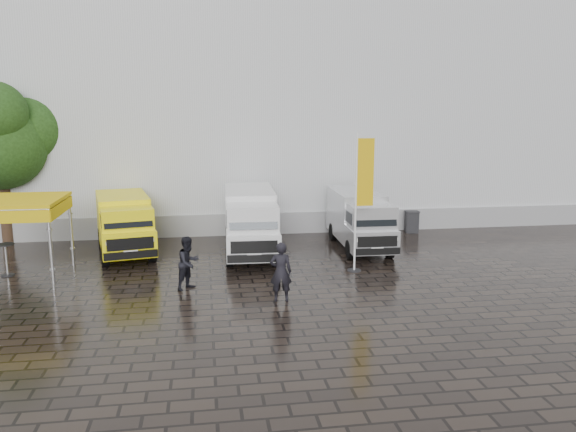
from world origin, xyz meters
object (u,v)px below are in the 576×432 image
Objects in this scene: van_yellow at (124,226)px; van_silver at (360,221)px; person_front at (281,272)px; person_tent at (189,263)px; flagpole at (361,195)px; canopy_tent at (14,204)px; wheelie_bin at (412,222)px; cocktail_table at (6,260)px; van_white at (250,223)px.

van_yellow and van_silver have the same top height.
person_front reaches higher than person_tent.
flagpole is (-0.92, -3.30, 1.61)m from van_silver.
van_silver is at bearing -14.45° from van_yellow.
flagpole is 2.70× the size of person_front.
canopy_tent reaches higher than wheelie_bin.
van_yellow reaches higher than person_tent.
wheelie_bin is at bearing 39.84° from van_silver.
canopy_tent is at bearing 115.20° from person_tent.
flagpole reaches higher than van_yellow.
cocktail_table is at bearing 174.36° from flagpole.
van_silver is 1.08× the size of flagpole.
van_white is at bearing -150.34° from wheelie_bin.
van_yellow reaches higher than wheelie_bin.
person_tent is (-10.27, -7.15, 0.36)m from wheelie_bin.
van_white is 3.18× the size of person_front.
flagpole is at bearing -104.14° from van_silver.
cocktail_table is at bearing -169.72° from van_silver.
wheelie_bin is 0.59× the size of person_tent.
van_silver is 2.92× the size of person_front.
canopy_tent reaches higher than cocktail_table.
van_white is 5.89m from person_front.
van_silver is 3.08× the size of person_tent.
van_yellow is at bearing 72.29° from person_tent.
van_yellow is 2.89× the size of person_tent.
van_white is 1.18× the size of flagpole.
van_yellow is at bearing 43.19° from canopy_tent.
van_silver is 13.48m from cocktail_table.
van_yellow is 2.74× the size of person_front.
person_front reaches higher than wheelie_bin.
person_tent is (-6.04, -1.22, -1.90)m from flagpole.
van_white is 4.61m from van_silver.
person_tent is at bearing -168.63° from flagpole.
van_white reaches higher than person_tent.
van_yellow is 4.52m from cocktail_table.
wheelie_bin is (16.62, 4.71, -0.06)m from cocktail_table.
van_yellow is at bearing -44.01° from person_front.
van_white is at bearing -175.38° from van_silver.
person_front is 1.05× the size of person_tent.
wheelie_bin is (7.91, 2.89, -0.75)m from van_white.
person_front is at bearing -139.10° from flagpole.
van_yellow is 9.59m from flagpole.
van_white reaches higher than person_front.
van_white is at bearing 15.27° from person_tent.
flagpole reaches higher than canopy_tent.
canopy_tent is 11.86m from flagpole.
person_tent is at bearing -21.02° from cocktail_table.
wheelie_bin is at bearing -2.22° from van_yellow.
person_tent reaches higher than cocktail_table.
person_front is (0.43, -5.86, -0.35)m from van_white.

